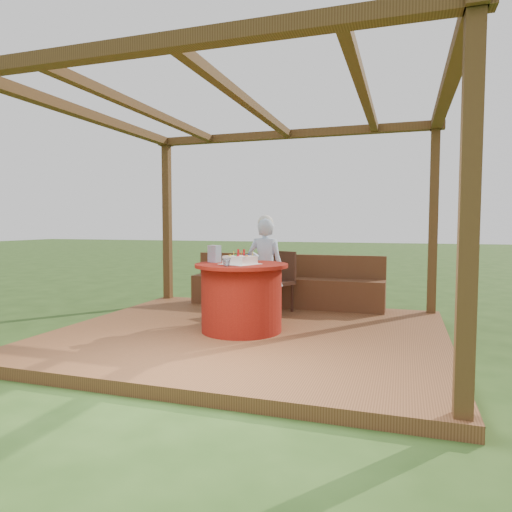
{
  "coord_description": "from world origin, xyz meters",
  "views": [
    {
      "loc": [
        1.74,
        -5.09,
        1.39
      ],
      "look_at": [
        0.0,
        0.25,
        1.0
      ],
      "focal_mm": 32.0,
      "sensor_mm": 36.0,
      "label": 1
    }
  ],
  "objects": [
    {
      "name": "ground",
      "position": [
        0.0,
        0.0,
        0.0
      ],
      "size": [
        60.0,
        60.0,
        0.0
      ],
      "primitive_type": "plane",
      "color": "#274517",
      "rests_on": "ground"
    },
    {
      "name": "elderly_woman",
      "position": [
        -0.05,
        0.82,
        0.82
      ],
      "size": [
        0.49,
        0.33,
        1.4
      ],
      "color": "#ABD0FF",
      "rests_on": "deck"
    },
    {
      "name": "birthday_cake",
      "position": [
        -0.08,
        -0.12,
        0.98
      ],
      "size": [
        0.49,
        0.49,
        0.17
      ],
      "color": "white",
      "rests_on": "table"
    },
    {
      "name": "gift_bag",
      "position": [
        -0.47,
        0.04,
        1.03
      ],
      "size": [
        0.17,
        0.15,
        0.21
      ],
      "primitive_type": "cube",
      "rotation": [
        0.0,
        0.0,
        -0.43
      ],
      "color": "#D288B6",
      "rests_on": "table"
    },
    {
      "name": "deck",
      "position": [
        0.0,
        0.0,
        0.06
      ],
      "size": [
        4.5,
        4.0,
        0.12
      ],
      "primitive_type": "cube",
      "color": "brown",
      "rests_on": "ground"
    },
    {
      "name": "chair",
      "position": [
        0.01,
        1.3,
        0.6
      ],
      "size": [
        0.56,
        0.56,
        0.88
      ],
      "color": "#3A1E12",
      "rests_on": "deck"
    },
    {
      "name": "bench",
      "position": [
        0.0,
        1.72,
        0.38
      ],
      "size": [
        3.0,
        0.42,
        0.8
      ],
      "color": "brown",
      "rests_on": "deck"
    },
    {
      "name": "table",
      "position": [
        -0.09,
        -0.04,
        0.53
      ],
      "size": [
        1.1,
        1.1,
        0.81
      ],
      "color": "maroon",
      "rests_on": "deck"
    },
    {
      "name": "drinking_glass",
      "position": [
        -0.13,
        -0.41,
        0.97
      ],
      "size": [
        0.11,
        0.11,
        0.09
      ],
      "primitive_type": "imported",
      "rotation": [
        0.0,
        0.0,
        -0.21
      ],
      "color": "white",
      "rests_on": "table"
    },
    {
      "name": "pergola",
      "position": [
        0.0,
        0.0,
        2.41
      ],
      "size": [
        4.5,
        4.0,
        2.72
      ],
      "color": "brown",
      "rests_on": "deck"
    }
  ]
}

